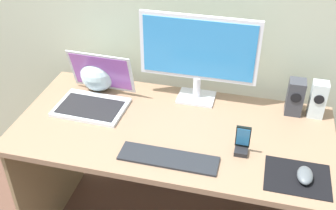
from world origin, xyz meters
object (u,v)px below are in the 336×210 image
object	(u,v)px
speaker_right	(318,100)
phone_in_dock	(242,143)
laptop	(95,95)
keyboard_external	(168,158)
mouse	(305,175)
monitor	(198,53)
fishbowl	(98,73)
speaker_near_monitor	(295,97)

from	to	relation	value
speaker_right	phone_in_dock	bearing A→B (deg)	-131.26
laptop	keyboard_external	xyz separation A→B (m)	(0.45, -0.31, -0.04)
keyboard_external	mouse	xyz separation A→B (m)	(0.53, 0.02, 0.02)
laptop	phone_in_dock	xyz separation A→B (m)	(0.73, -0.19, 0.00)
speaker_right	phone_in_dock	xyz separation A→B (m)	(-0.31, -0.35, -0.04)
monitor	phone_in_dock	distance (m)	0.48
monitor	phone_in_dock	world-z (taller)	monitor
monitor	speaker_right	distance (m)	0.59
fishbowl	phone_in_dock	bearing A→B (deg)	-23.46
fishbowl	keyboard_external	xyz separation A→B (m)	(0.48, -0.45, -0.08)
phone_in_dock	fishbowl	bearing A→B (deg)	156.54
speaker_right	speaker_near_monitor	size ratio (longest dim) A/B	1.03
speaker_right	phone_in_dock	world-z (taller)	speaker_right
laptop	speaker_right	bearing A→B (deg)	8.60
speaker_right	laptop	size ratio (longest dim) A/B	0.53
speaker_near_monitor	fishbowl	size ratio (longest dim) A/B	0.95
monitor	mouse	size ratio (longest dim) A/B	5.59
monitor	keyboard_external	bearing A→B (deg)	-93.00
keyboard_external	speaker_near_monitor	bearing A→B (deg)	43.93
fishbowl	speaker_near_monitor	bearing A→B (deg)	1.07
speaker_near_monitor	keyboard_external	xyz separation A→B (m)	(-0.49, -0.46, -0.08)
speaker_right	speaker_near_monitor	distance (m)	0.10
speaker_near_monitor	keyboard_external	size ratio (longest dim) A/B	0.42
speaker_near_monitor	laptop	distance (m)	0.95
monitor	speaker_near_monitor	world-z (taller)	monitor
speaker_near_monitor	mouse	bearing A→B (deg)	-84.15
speaker_right	mouse	world-z (taller)	speaker_right
fishbowl	keyboard_external	bearing A→B (deg)	-43.01
keyboard_external	mouse	bearing A→B (deg)	2.15
monitor	speaker_near_monitor	size ratio (longest dim) A/B	3.22
keyboard_external	laptop	bearing A→B (deg)	145.73
fishbowl	speaker_right	bearing A→B (deg)	0.97
speaker_right	laptop	bearing A→B (deg)	-171.40
laptop	fishbowl	xyz separation A→B (m)	(-0.03, 0.14, 0.04)
phone_in_dock	speaker_near_monitor	bearing A→B (deg)	59.46
laptop	mouse	distance (m)	1.02
laptop	mouse	xyz separation A→B (m)	(0.98, -0.29, -0.03)
fishbowl	keyboard_external	size ratio (longest dim) A/B	0.45
fishbowl	keyboard_external	distance (m)	0.66
speaker_near_monitor	fishbowl	world-z (taller)	fishbowl
monitor	speaker_near_monitor	bearing A→B (deg)	-0.75
speaker_right	keyboard_external	xyz separation A→B (m)	(-0.59, -0.46, -0.08)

